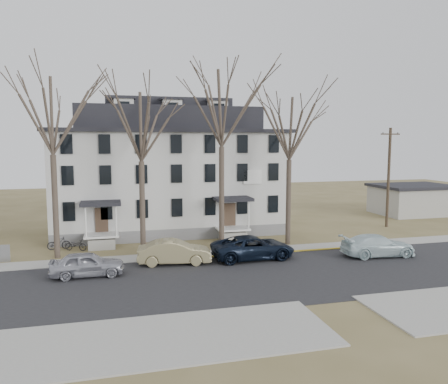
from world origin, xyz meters
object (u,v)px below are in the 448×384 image
object	(u,v)px
tree_center	(222,103)
utility_pole_far	(389,176)
car_navy	(253,248)
bicycle_right	(59,244)
boarding_house	(169,172)
car_silver	(87,265)
car_white	(378,246)
bicycle_left	(76,245)
car_tan	(175,252)
tree_mid_right	(290,123)
tree_mid_left	(141,122)
tree_far_left	(51,110)

from	to	relation	value
tree_center	utility_pole_far	distance (m)	19.03
car_navy	bicycle_right	xyz separation A→B (m)	(-13.47, 6.09, -0.31)
boarding_house	car_silver	xyz separation A→B (m)	(-6.70, -13.29, -4.63)
car_white	bicycle_right	xyz separation A→B (m)	(-22.35, 7.61, -0.26)
car_navy	car_silver	bearing A→B (deg)	95.23
boarding_house	bicycle_left	world-z (taller)	boarding_house
tree_center	car_silver	bearing A→B (deg)	-152.10
car_tan	car_navy	world-z (taller)	car_navy
car_silver	bicycle_right	xyz separation A→B (m)	(-2.46, 7.44, -0.25)
boarding_house	tree_center	xyz separation A→B (m)	(3.00, -8.15, 5.71)
tree_mid_right	tree_center	bearing A→B (deg)	180.00
utility_pole_far	bicycle_left	bearing A→B (deg)	-174.84
bicycle_left	car_navy	bearing A→B (deg)	-90.81
tree_mid_left	tree_far_left	bearing A→B (deg)	180.00
bicycle_right	car_tan	bearing A→B (deg)	-135.69
utility_pole_far	car_silver	world-z (taller)	utility_pole_far
bicycle_left	car_white	bearing A→B (deg)	-85.05
tree_mid_left	tree_mid_right	distance (m)	11.50
bicycle_left	bicycle_right	world-z (taller)	bicycle_right
tree_far_left	bicycle_right	bearing A→B (deg)	93.80
tree_far_left	utility_pole_far	distance (m)	30.29
utility_pole_far	car_tan	bearing A→B (deg)	-159.95
boarding_house	car_navy	distance (m)	13.50
boarding_house	tree_far_left	distance (m)	13.12
boarding_house	tree_mid_right	size ratio (longest dim) A/B	1.63
car_white	car_silver	bearing A→B (deg)	94.06
tree_center	tree_mid_right	xyz separation A→B (m)	(5.50, 0.00, -1.48)
car_navy	bicycle_left	xyz separation A→B (m)	(-12.20, 5.43, -0.36)
tree_mid_left	car_tan	bearing A→B (deg)	-63.91
tree_mid_right	bicycle_right	world-z (taller)	tree_mid_right
car_tan	car_navy	size ratio (longest dim) A/B	0.84
tree_center	car_tan	world-z (taller)	tree_center
car_white	bicycle_left	bearing A→B (deg)	76.33
car_silver	bicycle_left	xyz separation A→B (m)	(-1.19, 6.77, -0.30)
tree_mid_left	car_white	distance (m)	19.20
boarding_house	tree_mid_left	size ratio (longest dim) A/B	1.63
car_white	bicycle_right	size ratio (longest dim) A/B	3.16
tree_far_left	utility_pole_far	xyz separation A→B (m)	(29.50, 4.20, -5.44)
tree_center	car_tan	distance (m)	11.70
tree_mid_left	car_navy	bearing A→B (deg)	-27.37
boarding_house	bicycle_left	bearing A→B (deg)	-140.41
tree_center	car_white	world-z (taller)	tree_center
tree_mid_left	car_tan	xyz separation A→B (m)	(1.82, -3.71, -8.80)
tree_center	car_silver	size ratio (longest dim) A/B	3.34
boarding_house	car_silver	size ratio (longest dim) A/B	4.73
tree_far_left	tree_mid_left	distance (m)	6.05
car_white	bicycle_left	size ratio (longest dim) A/B	3.10
car_silver	bicycle_right	world-z (taller)	car_silver
bicycle_left	utility_pole_far	bearing A→B (deg)	-61.67
tree_far_left	bicycle_right	world-z (taller)	tree_far_left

